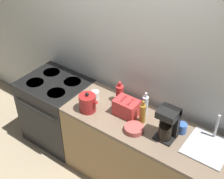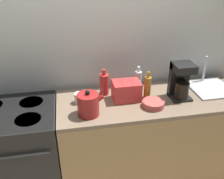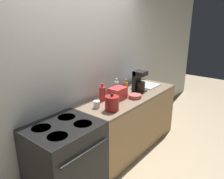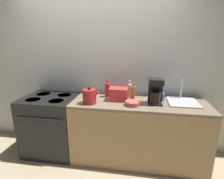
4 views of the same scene
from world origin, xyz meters
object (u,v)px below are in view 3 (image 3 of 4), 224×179
Objects in this scene: coffee_maker at (139,81)px; bottle_clear at (117,88)px; bowl at (135,96)px; toaster at (118,93)px; cup_blue at (134,85)px; bottle_amber at (126,89)px; cup_white at (97,105)px; stove at (65,159)px; bottle_red at (102,94)px; kettle at (112,103)px.

coffee_maker is 0.39m from bottle_clear.
bowl is at bearing -157.49° from coffee_maker.
cup_blue is at bearing 8.96° from toaster.
bottle_amber is at bearing -69.28° from bottle_clear.
cup_white is 0.65m from bowl.
toaster is 2.36× the size of cup_blue.
toaster is 0.59m from cup_blue.
bottle_amber is (0.20, -0.00, 0.02)m from toaster.
bottle_red reaches higher than stove.
cup_white is at bearing 177.37° from toaster.
coffee_maker is at bearing -123.43° from cup_blue.
bottle_amber is (-0.30, 0.04, -0.06)m from coffee_maker.
stove is at bearing -179.14° from bottle_amber.
stove is 0.86m from kettle.
bowl is (-0.38, -0.26, -0.03)m from cup_blue.
bottle_red is (-0.18, 0.14, 0.02)m from toaster.
cup_blue reaches higher than cup_white.
toaster is at bearing -2.63° from cup_white.
bottle_red is (-0.38, 0.14, -0.00)m from bottle_amber.
bottle_clear is at bearing -1.18° from bottle_red.
bottle_clear is (0.14, 0.13, 0.02)m from toaster.
bottle_clear is (0.51, 0.31, 0.01)m from kettle.
coffee_maker is at bearing 22.51° from bowl.
bottle_red is 0.28m from cup_white.
bottle_red is at bearing 164.77° from coffee_maker.
bottle_red is 1.33× the size of bowl.
bowl is at bearing -39.43° from toaster.
bottle_amber reaches higher than bottle_clear.
toaster is at bearing 140.57° from bowl.
bowl is at bearing -6.68° from stove.
stove is 4.70× the size of bowl.
bottle_red is 0.77m from cup_blue.
kettle is 0.37m from bottle_red.
stove is 1.63m from coffee_maker.
bottle_red is (-0.67, 0.18, -0.07)m from coffee_maker.
bottle_amber reaches higher than bottle_red.
bottle_red is (0.18, 0.32, 0.01)m from kettle.
stove is 1.15m from toaster.
bottle_clear is at bearing 175.13° from cup_blue.
kettle reaches higher than cup_white.
bottle_clear is at bearing 41.77° from toaster.
bottle_red reaches higher than cup_white.
bottle_clear is (-0.35, 0.18, -0.06)m from coffee_maker.
toaster is (1.03, 0.02, 0.52)m from stove.
coffee_maker reaches higher than cup_blue.
cup_blue is at bearing -4.87° from bottle_clear.
kettle is 0.68× the size of coffee_maker.
cup_blue is at bearing 34.19° from bowl.
cup_white is (-0.24, -0.12, -0.06)m from bottle_red.
bottle_clear is 0.31m from bowl.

